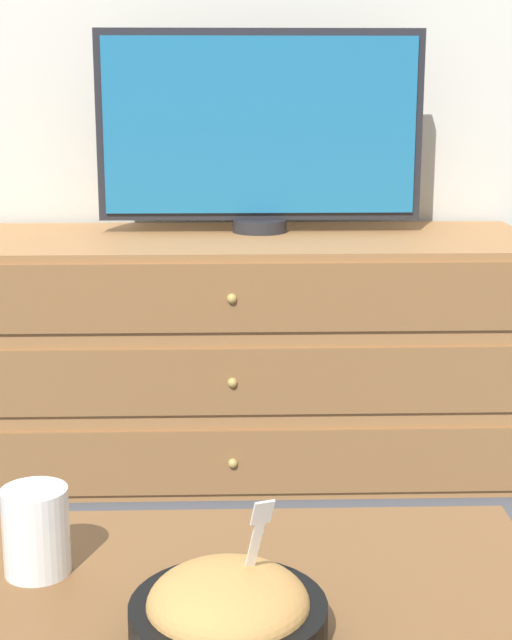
{
  "coord_description": "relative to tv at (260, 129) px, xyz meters",
  "views": [
    {
      "loc": [
        0.09,
        -2.89,
        1.03
      ],
      "look_at": [
        0.13,
        -1.4,
        0.67
      ],
      "focal_mm": 55.0,
      "sensor_mm": 36.0,
      "label": 1
    }
  ],
  "objects": [
    {
      "name": "ground_plane",
      "position": [
        -0.18,
        0.22,
        -0.91
      ],
      "size": [
        12.0,
        12.0,
        0.0
      ],
      "primitive_type": "plane",
      "color": "#474C56"
    },
    {
      "name": "dresser",
      "position": [
        -0.08,
        -0.09,
        -0.59
      ],
      "size": [
        1.61,
        0.58,
        0.63
      ],
      "color": "#9E6B3D",
      "rests_on": "ground_plane"
    },
    {
      "name": "tv",
      "position": [
        0.0,
        0.0,
        0.0
      ],
      "size": [
        0.87,
        0.15,
        0.54
      ],
      "color": "#232328",
      "rests_on": "dresser"
    },
    {
      "name": "takeout_bowl",
      "position": [
        -0.09,
        -1.62,
        -0.49
      ],
      "size": [
        0.24,
        0.24,
        0.19
      ],
      "color": "black",
      "rests_on": "coffee_table"
    },
    {
      "name": "drink_cup",
      "position": [
        -0.35,
        -1.45,
        -0.47
      ],
      "size": [
        0.09,
        0.09,
        0.12
      ],
      "color": "beige",
      "rests_on": "coffee_table"
    }
  ]
}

